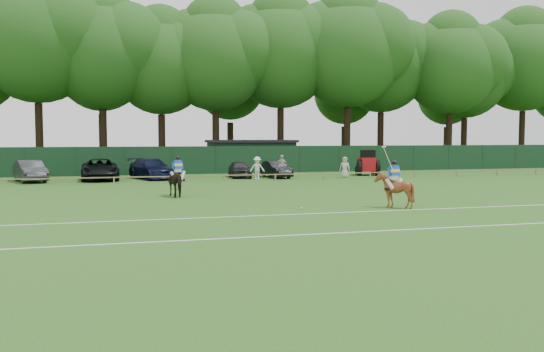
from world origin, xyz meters
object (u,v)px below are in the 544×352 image
object	(u,v)px
sedan_grey	(30,171)
spectator_mid	(281,166)
horse_chestnut	(394,190)
utility_shed	(251,155)
tractor	(367,163)
spectator_right	(345,167)
horse_dark	(178,181)
sedan_navy	(152,169)
suv_black	(100,169)
estate_black	(276,169)
spectator_left	(257,168)
hatch_grey	(240,169)
polo_ball	(301,208)

from	to	relation	value
sedan_grey	spectator_mid	bearing A→B (deg)	-20.81
horse_chestnut	utility_shed	bearing A→B (deg)	-91.83
tractor	spectator_right	bearing A→B (deg)	-129.51
horse_dark	utility_shed	world-z (taller)	utility_shed
sedan_navy	horse_chestnut	bearing A→B (deg)	-84.95
horse_chestnut	sedan_navy	size ratio (longest dim) A/B	0.31
suv_black	spectator_right	xyz separation A→B (m)	(19.26, -2.71, 0.03)
spectator_mid	tractor	size ratio (longest dim) A/B	0.63
estate_black	sedan_navy	bearing A→B (deg)	167.52
utility_shed	horse_dark	bearing A→B (deg)	-113.54
suv_black	spectator_right	distance (m)	19.45
horse_dark	spectator_mid	world-z (taller)	spectator_mid
sedan_grey	utility_shed	xyz separation A→B (m)	(18.99, 8.53, 0.74)
spectator_right	horse_chestnut	bearing A→B (deg)	-79.65
tractor	estate_black	bearing A→B (deg)	-161.49
spectator_left	spectator_mid	size ratio (longest dim) A/B	0.94
horse_dark	sedan_navy	world-z (taller)	horse_dark
suv_black	hatch_grey	size ratio (longest dim) A/B	1.49
sedan_grey	tractor	world-z (taller)	tractor
suv_black	hatch_grey	xyz separation A→B (m)	(11.01, -0.17, -0.14)
horse_dark	tractor	distance (m)	22.35
spectator_right	tractor	xyz separation A→B (m)	(3.05, 2.22, 0.19)
sedan_grey	sedan_navy	size ratio (longest dim) A/B	0.87
horse_chestnut	polo_ball	size ratio (longest dim) A/B	18.85
horse_dark	tractor	world-z (taller)	tractor
utility_shed	estate_black	bearing A→B (deg)	-90.88
horse_dark	utility_shed	bearing A→B (deg)	-126.05
horse_dark	sedan_navy	distance (m)	14.11
suv_black	horse_dark	bearing A→B (deg)	-74.09
horse_chestnut	hatch_grey	xyz separation A→B (m)	(-2.65, 21.66, -0.17)
suv_black	estate_black	world-z (taller)	suv_black
hatch_grey	spectator_right	world-z (taller)	spectator_right
horse_dark	suv_black	bearing A→B (deg)	-84.85
spectator_right	utility_shed	world-z (taller)	utility_shed
spectator_right	spectator_left	bearing A→B (deg)	-155.99
spectator_left	utility_shed	size ratio (longest dim) A/B	0.21
horse_chestnut	suv_black	bearing A→B (deg)	-59.12
polo_ball	hatch_grey	bearing A→B (deg)	85.28
utility_shed	tractor	xyz separation A→B (m)	(8.29, -8.64, -0.49)
estate_black	spectator_right	world-z (taller)	spectator_right
horse_dark	horse_chestnut	world-z (taller)	horse_dark
tractor	utility_shed	bearing A→B (deg)	148.20
spectator_mid	spectator_right	xyz separation A→B (m)	(5.01, -1.33, -0.08)
horse_dark	hatch_grey	bearing A→B (deg)	-128.21
spectator_mid	spectator_right	size ratio (longest dim) A/B	1.10
spectator_mid	horse_dark	bearing A→B (deg)	-123.04
sedan_grey	spectator_right	world-z (taller)	spectator_right
horse_chestnut	tractor	xyz separation A→B (m)	(8.64, 21.35, 0.20)
sedan_navy	estate_black	distance (m)	10.03
sedan_navy	utility_shed	xyz separation A→B (m)	(10.08, 7.93, 0.73)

